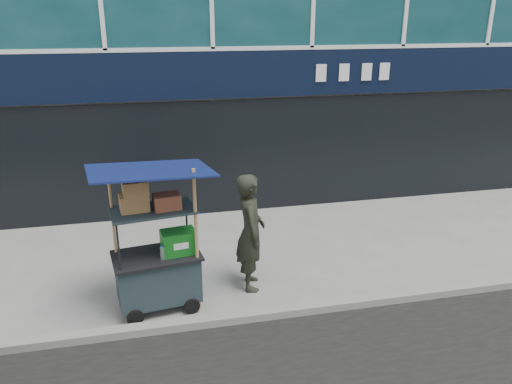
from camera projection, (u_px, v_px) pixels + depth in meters
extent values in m
plane|color=slate|center=(257.00, 311.00, 7.19)|extent=(80.00, 80.00, 0.00)
cube|color=gray|center=(260.00, 315.00, 6.98)|extent=(80.00, 0.18, 0.12)
cube|color=black|center=(214.00, 75.00, 9.76)|extent=(15.68, 0.06, 0.90)
cube|color=black|center=(216.00, 159.00, 10.37)|extent=(15.68, 0.04, 2.40)
cube|color=#19272B|center=(158.00, 278.00, 7.14)|extent=(1.22, 0.82, 0.66)
cylinder|color=black|center=(135.00, 318.00, 6.82)|extent=(0.23, 0.08, 0.23)
cylinder|color=black|center=(192.00, 306.00, 7.09)|extent=(0.23, 0.08, 0.23)
cube|color=black|center=(156.00, 256.00, 7.03)|extent=(1.30, 0.91, 0.04)
cylinder|color=black|center=(119.00, 248.00, 6.49)|extent=(0.03, 0.03, 0.71)
cylinder|color=black|center=(196.00, 236.00, 6.84)|extent=(0.03, 0.03, 0.71)
cylinder|color=black|center=(114.00, 232.00, 6.99)|extent=(0.03, 0.03, 0.71)
cylinder|color=black|center=(187.00, 221.00, 7.34)|extent=(0.03, 0.03, 0.71)
cube|color=#19272B|center=(153.00, 210.00, 6.79)|extent=(1.22, 0.82, 0.03)
cylinder|color=#A4774A|center=(197.00, 243.00, 6.87)|extent=(0.05, 0.05, 2.13)
cylinder|color=#A4774A|center=(115.00, 241.00, 7.03)|extent=(0.04, 0.04, 2.03)
cube|color=#0B1740|center=(150.00, 170.00, 6.60)|extent=(1.76, 1.35, 0.19)
cube|color=#0D5514|center=(179.00, 242.00, 7.03)|extent=(0.52, 0.40, 0.33)
cylinder|color=silver|center=(162.00, 253.00, 6.84)|extent=(0.07, 0.07, 0.19)
cylinder|color=#1938BE|center=(162.00, 247.00, 6.80)|extent=(0.03, 0.03, 0.02)
cube|color=olive|center=(134.00, 202.00, 6.71)|extent=(0.42, 0.34, 0.24)
cube|color=brown|center=(167.00, 201.00, 6.77)|extent=(0.39, 0.31, 0.21)
cube|color=olive|center=(135.00, 187.00, 6.63)|extent=(0.36, 0.29, 0.19)
imported|color=black|center=(250.00, 232.00, 7.55)|extent=(0.51, 0.72, 1.84)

